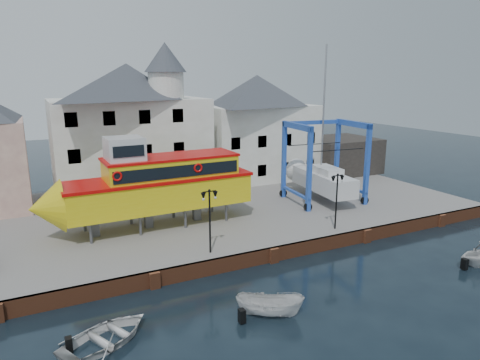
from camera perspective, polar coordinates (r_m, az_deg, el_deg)
name	(u,v)px	position (r m, az deg, el deg)	size (l,w,h in m)	color
ground	(273,262)	(28.93, 4.47, -10.87)	(140.00, 140.00, 0.00)	black
hardstanding	(210,210)	(37.98, -4.04, -4.03)	(44.00, 22.00, 1.00)	slate
quay_wall	(273,255)	(28.81, 4.38, -9.89)	(44.00, 0.47, 1.00)	brown
building_white_main	(131,127)	(42.13, -14.28, 6.85)	(14.00, 8.30, 14.00)	beige
building_white_right	(257,127)	(47.62, 2.23, 7.07)	(12.00, 8.00, 11.20)	beige
shed_dark	(338,155)	(52.06, 13.00, 3.28)	(8.00, 7.00, 4.00)	black
lamp_post_left	(210,205)	(26.78, -4.09, -3.34)	(1.12, 0.32, 4.20)	black
lamp_post_right	(337,187)	(31.78, 12.83, -0.95)	(1.12, 0.32, 4.20)	black
tour_boat	(147,185)	(32.01, -12.27, -0.69)	(15.86, 4.15, 6.87)	#59595E
travel_lift	(319,174)	(39.89, 10.47, 0.77)	(6.86, 9.25, 13.70)	#1E42AF
motorboat_a	(270,315)	(23.11, 3.97, -17.57)	(1.32, 3.52, 1.36)	silver
motorboat_c	(480,265)	(32.49, 29.37, -9.85)	(2.86, 3.31, 1.74)	silver
motorboat_d	(107,343)	(21.96, -17.34, -20.04)	(3.17, 4.43, 0.92)	silver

